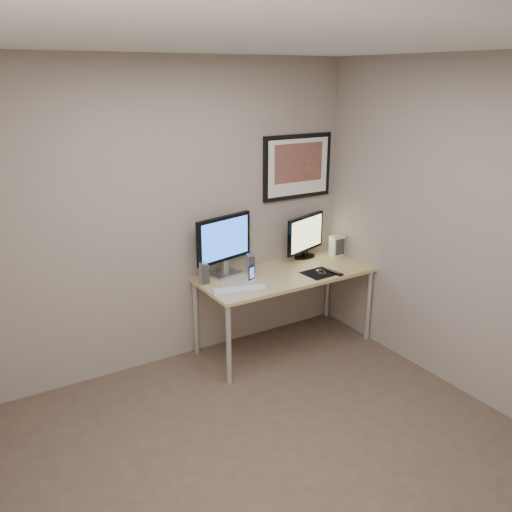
% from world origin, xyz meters
% --- Properties ---
extents(floor, '(3.60, 3.60, 0.00)m').
position_xyz_m(floor, '(0.00, 0.00, 0.00)').
color(floor, '#4B392E').
rests_on(floor, ground).
extents(room, '(3.60, 3.60, 3.60)m').
position_xyz_m(room, '(0.00, 0.45, 1.64)').
color(room, white).
rests_on(room, ground).
extents(desk, '(1.60, 0.70, 0.73)m').
position_xyz_m(desk, '(1.00, 1.35, 0.66)').
color(desk, '#A68650').
rests_on(desk, floor).
extents(framed_art, '(0.75, 0.04, 0.60)m').
position_xyz_m(framed_art, '(1.35, 1.68, 1.62)').
color(framed_art, black).
rests_on(framed_art, room).
extents(monitor_large, '(0.59, 0.25, 0.54)m').
position_xyz_m(monitor_large, '(0.51, 1.59, 1.03)').
color(monitor_large, '#B1B1B6').
rests_on(monitor_large, desk).
extents(monitor_tv, '(0.52, 0.21, 0.43)m').
position_xyz_m(monitor_tv, '(1.41, 1.61, 0.96)').
color(monitor_tv, black).
rests_on(monitor_tv, desk).
extents(speaker_left, '(0.08, 0.08, 0.20)m').
position_xyz_m(speaker_left, '(0.25, 1.48, 0.83)').
color(speaker_left, '#B1B1B6').
rests_on(speaker_left, desk).
extents(speaker_right, '(0.09, 0.09, 0.18)m').
position_xyz_m(speaker_right, '(0.73, 1.51, 0.82)').
color(speaker_right, '#B1B1B6').
rests_on(speaker_right, desk).
extents(phone_dock, '(0.08, 0.08, 0.15)m').
position_xyz_m(phone_dock, '(0.63, 1.33, 0.80)').
color(phone_dock, black).
rests_on(phone_dock, desk).
extents(keyboard, '(0.49, 0.25, 0.02)m').
position_xyz_m(keyboard, '(0.44, 1.20, 0.74)').
color(keyboard, silver).
rests_on(keyboard, desk).
extents(mousepad, '(0.30, 0.27, 0.00)m').
position_xyz_m(mousepad, '(1.26, 1.18, 0.73)').
color(mousepad, black).
rests_on(mousepad, desk).
extents(mouse, '(0.08, 0.11, 0.03)m').
position_xyz_m(mouse, '(1.27, 1.18, 0.75)').
color(mouse, black).
rests_on(mouse, mousepad).
extents(remote, '(0.07, 0.18, 0.02)m').
position_xyz_m(remote, '(1.37, 1.10, 0.74)').
color(remote, black).
rests_on(remote, desk).
extents(fan_unit, '(0.13, 0.10, 0.20)m').
position_xyz_m(fan_unit, '(1.72, 1.50, 0.83)').
color(fan_unit, silver).
rests_on(fan_unit, desk).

